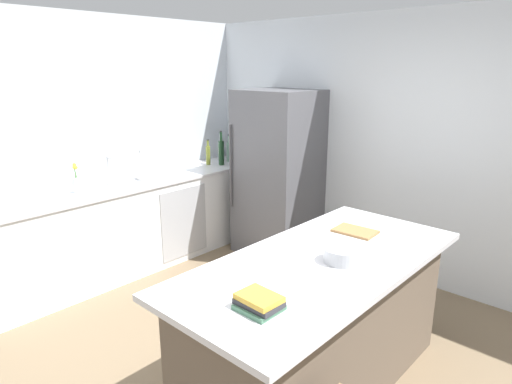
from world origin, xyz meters
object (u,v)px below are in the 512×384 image
Objects in this scene: kitchen_island at (318,323)px; sink_faucet at (109,170)px; paper_towel_roll at (141,167)px; flower_vase at (77,183)px; vinegar_bottle at (231,150)px; olive_oil_bottle at (208,154)px; wine_bottle at (221,152)px; soda_bottle at (221,151)px; cookbook_stack at (259,302)px; cutting_board at (355,231)px; mixing_bowl at (342,255)px; refrigerator at (278,174)px; gin_bottle at (229,151)px.

kitchen_island is 7.04× the size of sink_faucet.
flower_vase is at bearing -91.09° from paper_towel_roll.
olive_oil_bottle reaches higher than vinegar_bottle.
wine_bottle reaches higher than vinegar_bottle.
soda_bottle reaches higher than cookbook_stack.
kitchen_island is at bearing -8.11° from paper_towel_roll.
vinegar_bottle is 2.72m from cutting_board.
kitchen_island is at bearing -151.64° from mixing_bowl.
soda_bottle reaches higher than sink_faucet.
refrigerator is at bearing 139.81° from mixing_bowl.
olive_oil_bottle is at bearing -165.73° from refrigerator.
olive_oil_bottle is at bearing -95.93° from soda_bottle.
gin_bottle is (0.04, -0.08, 0.00)m from vinegar_bottle.
paper_towel_roll is at bearing -91.10° from gin_bottle.
mixing_bowl is at bearing -6.50° from paper_towel_roll.
soda_bottle is at bearing 158.83° from cutting_board.
refrigerator is 4.91× the size of soda_bottle.
flower_vase is 0.91× the size of olive_oil_bottle.
flower_vase reaches higher than cookbook_stack.
refrigerator is 5.90× the size of cutting_board.
gin_bottle is (-2.51, 1.63, 0.60)m from kitchen_island.
kitchen_island is 2.90m from wine_bottle.
vinegar_bottle is at bearing 89.44° from sink_faucet.
kitchen_island is 6.77× the size of paper_towel_roll.
sink_faucet is (-2.57, 0.02, 0.63)m from kitchen_island.
refrigerator is at bearing 128.09° from cookbook_stack.
olive_oil_bottle reaches higher than flower_vase.
kitchen_island is 3.13m from vinegar_bottle.
cutting_board is (1.57, -0.99, 0.00)m from refrigerator.
refrigerator is at bearing -9.71° from vinegar_bottle.
wine_bottle is at bearing 159.86° from cutting_board.
cookbook_stack reaches higher than cutting_board.
refrigerator is at bearing 147.73° from cutting_board.
paper_towel_roll is at bearing 171.89° from kitchen_island.
olive_oil_bottle reaches higher than cutting_board.
gin_bottle is (0.06, 1.61, -0.03)m from sink_faucet.
soda_bottle is (-2.55, 1.52, 0.62)m from kitchen_island.
kitchen_island is at bearing 99.22° from cookbook_stack.
flower_vase is at bearing -172.49° from kitchen_island.
olive_oil_bottle reaches higher than sink_faucet.
olive_oil_bottle is 1.37× the size of mixing_bowl.
paper_towel_roll reaches higher than mixing_bowl.
paper_towel_roll reaches higher than sink_faucet.
vinegar_bottle is at bearing 155.10° from cutting_board.
soda_bottle is at bearing 140.11° from cookbook_stack.
wine_bottle is (0.07, -0.20, 0.03)m from gin_bottle.
kitchen_island is at bearing -32.95° from gin_bottle.
vinegar_bottle is 1.36× the size of cookbook_stack.
olive_oil_bottle is at bearing 91.76° from paper_towel_roll.
wine_bottle is at bearing -170.62° from refrigerator.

